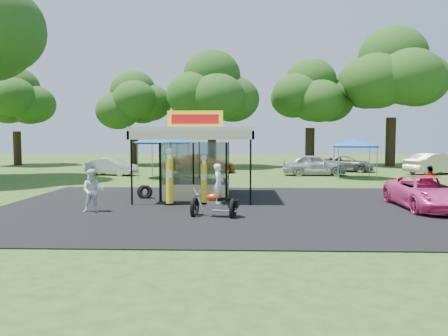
{
  "coord_description": "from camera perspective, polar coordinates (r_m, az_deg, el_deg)",
  "views": [
    {
      "loc": [
        0.04,
        -16.04,
        2.92
      ],
      "look_at": [
        -0.63,
        4.0,
        1.52
      ],
      "focal_mm": 35.0,
      "sensor_mm": 36.0,
      "label": 1
    }
  ],
  "objects": [
    {
      "name": "bg_car_d",
      "position": [
        39.08,
        15.63,
        0.54
      ],
      "size": [
        5.28,
        3.95,
        1.33
      ],
      "primitive_type": "imported",
      "rotation": [
        0.0,
        0.0,
        1.16
      ],
      "color": "#565659",
      "rests_on": "ground"
    },
    {
      "name": "bg_car_a",
      "position": [
        34.98,
        -14.45,
        0.18
      ],
      "size": [
        4.3,
        2.6,
        1.34
      ],
      "primitive_type": "imported",
      "rotation": [
        0.0,
        0.0,
        1.26
      ],
      "color": "beige",
      "rests_on": "ground"
    },
    {
      "name": "bg_car_b",
      "position": [
        35.84,
        -2.79,
        0.56
      ],
      "size": [
        5.76,
        3.54,
        1.56
      ],
      "primitive_type": "imported",
      "rotation": [
        0.0,
        0.0,
        1.84
      ],
      "color": "#A63A0C",
      "rests_on": "ground"
    },
    {
      "name": "asphalt_apron",
      "position": [
        18.28,
        1.78,
        -5.15
      ],
      "size": [
        20.0,
        14.0,
        0.04
      ],
      "primitive_type": "cube",
      "color": "black",
      "rests_on": "ground"
    },
    {
      "name": "oak_far_d",
      "position": [
        47.76,
        11.22,
        8.83
      ],
      "size": [
        9.23,
        9.23,
        10.99
      ],
      "color": "black",
      "rests_on": "ground"
    },
    {
      "name": "bg_car_c",
      "position": [
        34.38,
        11.7,
        0.41
      ],
      "size": [
        4.85,
        2.0,
        1.65
      ],
      "primitive_type": "imported",
      "rotation": [
        0.0,
        0.0,
        1.56
      ],
      "color": "#B1B1B6",
      "rests_on": "ground"
    },
    {
      "name": "oak_far_b",
      "position": [
        47.34,
        -11.73,
        7.88
      ],
      "size": [
        8.14,
        8.14,
        9.71
      ],
      "color": "black",
      "rests_on": "ground"
    },
    {
      "name": "tent_east",
      "position": [
        32.7,
        16.73,
        3.15
      ],
      "size": [
        4.01,
        4.01,
        2.8
      ],
      "rotation": [
        0.0,
        0.0,
        -0.1
      ],
      "color": "gray",
      "rests_on": "ground"
    },
    {
      "name": "gas_pump_right",
      "position": [
        19.08,
        -2.64,
        -1.63
      ],
      "size": [
        0.41,
        0.41,
        2.2
      ],
      "color": "black",
      "rests_on": "ground"
    },
    {
      "name": "spectator_east_b",
      "position": [
        22.39,
        25.31,
        -1.83
      ],
      "size": [
        0.96,
        0.45,
        1.6
      ],
      "primitive_type": "imported",
      "rotation": [
        0.0,
        0.0,
        3.21
      ],
      "color": "gray",
      "rests_on": "ground"
    },
    {
      "name": "tent_west",
      "position": [
        31.87,
        -7.88,
        3.75
      ],
      "size": [
        4.44,
        4.44,
        3.1
      ],
      "rotation": [
        0.0,
        0.0,
        -0.16
      ],
      "color": "gray",
      "rests_on": "ground"
    },
    {
      "name": "oak_far_e",
      "position": [
        48.16,
        21.11,
        10.74
      ],
      "size": [
        11.57,
        11.57,
        13.78
      ],
      "color": "black",
      "rests_on": "ground"
    },
    {
      "name": "kiosk_car",
      "position": [
        23.46,
        -3.08,
        -1.99
      ],
      "size": [
        2.82,
        1.13,
        0.96
      ],
      "primitive_type": "imported",
      "rotation": [
        0.0,
        0.0,
        1.57
      ],
      "color": "yellow",
      "rests_on": "ground"
    },
    {
      "name": "gas_pump_left",
      "position": [
        18.85,
        -7.12,
        -1.27
      ],
      "size": [
        0.47,
        0.47,
        2.51
      ],
      "color": "black",
      "rests_on": "ground"
    },
    {
      "name": "oak_far_c",
      "position": [
        43.49,
        -1.6,
        9.55
      ],
      "size": [
        9.54,
        9.54,
        11.24
      ],
      "color": "black",
      "rests_on": "ground"
    },
    {
      "name": "motorcycle",
      "position": [
        15.93,
        -0.94,
        -3.67
      ],
      "size": [
        1.79,
        1.09,
        2.05
      ],
      "rotation": [
        0.0,
        0.0,
        -0.19
      ],
      "color": "black",
      "rests_on": "ground"
    },
    {
      "name": "ground",
      "position": [
        16.31,
        1.76,
        -6.33
      ],
      "size": [
        120.0,
        120.0,
        0.0
      ],
      "primitive_type": "plane",
      "color": "#264716",
      "rests_on": "ground"
    },
    {
      "name": "oak_far_a",
      "position": [
        50.87,
        -25.54,
        7.49
      ],
      "size": [
        8.44,
        8.44,
        10.01
      ],
      "color": "black",
      "rests_on": "ground"
    },
    {
      "name": "pink_sedan",
      "position": [
        19.59,
        25.08,
        -2.95
      ],
      "size": [
        2.3,
        4.93,
        1.37
      ],
      "primitive_type": "imported",
      "rotation": [
        0.0,
        0.0,
        -0.01
      ],
      "color": "#EF4191",
      "rests_on": "ground"
    },
    {
      "name": "spectator_west",
      "position": [
        17.7,
        -16.77,
        -2.9
      ],
      "size": [
        0.95,
        0.82,
        1.7
      ],
      "primitive_type": "imported",
      "rotation": [
        0.0,
        0.0,
        0.23
      ],
      "color": "white",
      "rests_on": "ground"
    },
    {
      "name": "spare_tires",
      "position": [
        21.16,
        -10.31,
        -3.1
      ],
      "size": [
        0.8,
        0.49,
        0.69
      ],
      "rotation": [
        0.0,
        0.0,
        -0.11
      ],
      "color": "black",
      "rests_on": "ground"
    },
    {
      "name": "gas_station_kiosk",
      "position": [
        21.17,
        -3.61,
        0.9
      ],
      "size": [
        5.4,
        5.4,
        4.18
      ],
      "color": "white",
      "rests_on": "ground"
    },
    {
      "name": "bg_car_e",
      "position": [
        38.59,
        25.85,
        0.5
      ],
      "size": [
        5.35,
        3.7,
        1.67
      ],
      "primitive_type": "imported",
      "rotation": [
        0.0,
        0.0,
        1.99
      ],
      "color": "beige",
      "rests_on": "ground"
    }
  ]
}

